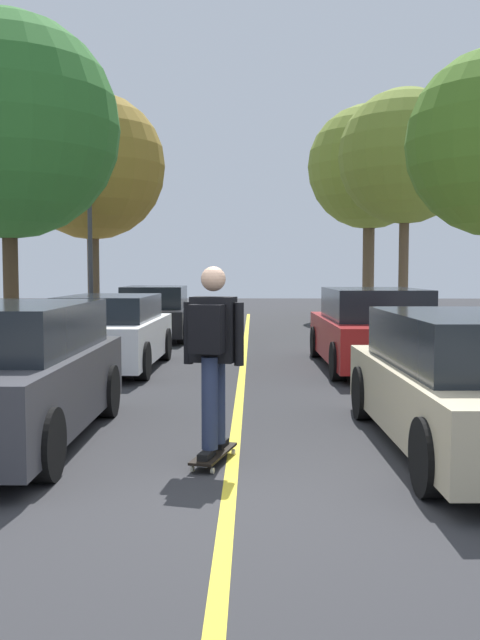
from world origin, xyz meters
name	(u,v)px	position (x,y,z in m)	size (l,w,h in m)	color
ground	(229,492)	(0.00, 0.00, 0.00)	(80.00, 80.00, 0.00)	#2D2D30
center_line	(239,402)	(0.00, 4.00, 0.00)	(0.12, 39.20, 0.01)	gold
parked_car_left_nearest	(5,374)	(-2.41, 1.67, 0.72)	(1.87, 4.12, 1.45)	#38383D
parked_car_left_near	(110,333)	(-2.41, 7.23, 0.67)	(1.86, 4.09, 1.35)	white
parked_car_left_far	(154,314)	(-2.41, 13.03, 0.66)	(1.96, 4.07, 1.38)	black
parked_car_right_nearest	(474,383)	(2.41, 1.44, 0.68)	(1.97, 4.42, 1.37)	#BCAD89
parked_car_right_near	(373,330)	(2.41, 7.50, 0.71)	(2.03, 4.62, 1.47)	maroon
street_tree_left_nearest	(7,127)	(-4.49, 8.06, 4.52)	(4.27, 4.27, 6.53)	#4C3823
street_tree_left_near	(92,167)	(-4.49, 15.25, 4.80)	(4.25, 4.25, 6.80)	brown
street_tree_right_near	(405,157)	(4.49, 14.93, 5.00)	(3.80, 3.80, 6.78)	brown
street_tree_right_far	(370,168)	(4.49, 21.21, 5.59)	(4.57, 4.57, 7.76)	brown
fire_hydrant	(32,341)	(-3.91, 7.42, 0.49)	(0.20, 0.20, 0.70)	#B2140F
streetlamp	(90,221)	(-4.16, 13.39, 3.11)	(0.36, 0.24, 5.16)	#38383D
skateboard	(214,454)	(-0.18, 0.88, 0.09)	(0.42, 0.87, 0.10)	black
skateboarder	(212,348)	(-0.18, 0.85, 1.09)	(0.58, 0.70, 1.74)	black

